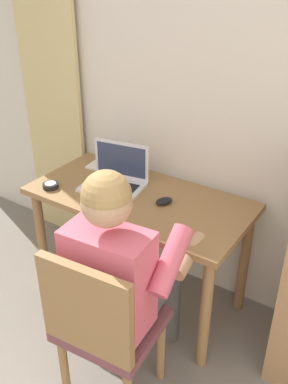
{
  "coord_description": "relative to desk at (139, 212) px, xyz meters",
  "views": [
    {
      "loc": [
        0.72,
        0.14,
        1.88
      ],
      "look_at": [
        -0.34,
        1.73,
        0.82
      ],
      "focal_mm": 40.0,
      "sensor_mm": 36.0,
      "label": 1
    }
  ],
  "objects": [
    {
      "name": "wall_back",
      "position": [
        0.44,
        0.37,
        0.64
      ],
      "size": [
        4.8,
        0.05,
        2.5
      ],
      "primitive_type": "cube",
      "color": "beige",
      "rests_on": "ground_plane"
    },
    {
      "name": "curtain_panel",
      "position": [
        -0.91,
        0.3,
        0.52
      ],
      "size": [
        0.49,
        0.03,
        2.26
      ],
      "primitive_type": "cube",
      "color": "#CCB77A",
      "rests_on": "ground_plane"
    },
    {
      "name": "desk",
      "position": [
        0.0,
        0.0,
        0.0
      ],
      "size": [
        1.23,
        0.61,
        0.72
      ],
      "color": "olive",
      "rests_on": "ground_plane"
    },
    {
      "name": "chair",
      "position": [
        0.28,
        -0.68,
        -0.13
      ],
      "size": [
        0.45,
        0.44,
        0.87
      ],
      "color": "brown",
      "rests_on": "ground_plane"
    },
    {
      "name": "person_seated",
      "position": [
        0.26,
        -0.5,
        0.06
      ],
      "size": [
        0.56,
        0.61,
        1.19
      ],
      "color": "#4C4C4C",
      "rests_on": "ground_plane"
    },
    {
      "name": "laptop",
      "position": [
        -0.18,
        0.02,
        0.16
      ],
      "size": [
        0.38,
        0.3,
        0.24
      ],
      "color": "silver",
      "rests_on": "desk"
    },
    {
      "name": "computer_mouse",
      "position": [
        0.16,
        0.0,
        0.12
      ],
      "size": [
        0.1,
        0.12,
        0.03
      ],
      "primitive_type": "ellipsoid",
      "rotation": [
        0.0,
        0.0,
        -0.44
      ],
      "color": "black",
      "rests_on": "desk"
    },
    {
      "name": "desk_clock",
      "position": [
        -0.47,
        -0.2,
        0.12
      ],
      "size": [
        0.09,
        0.09,
        0.03
      ],
      "color": "black",
      "rests_on": "desk"
    },
    {
      "name": "notebook_pad",
      "position": [
        -0.38,
        0.18,
        0.11
      ],
      "size": [
        0.23,
        0.17,
        0.01
      ],
      "primitive_type": "cube",
      "rotation": [
        0.0,
        0.0,
        0.11
      ],
      "color": "silver",
      "rests_on": "desk"
    }
  ]
}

